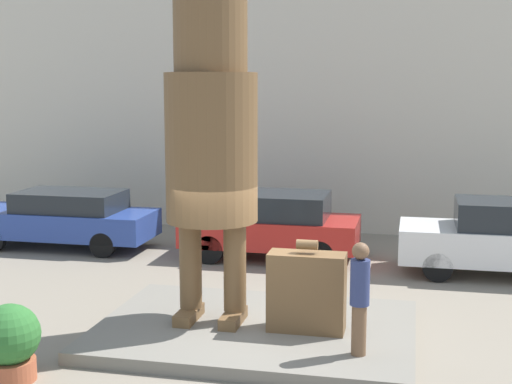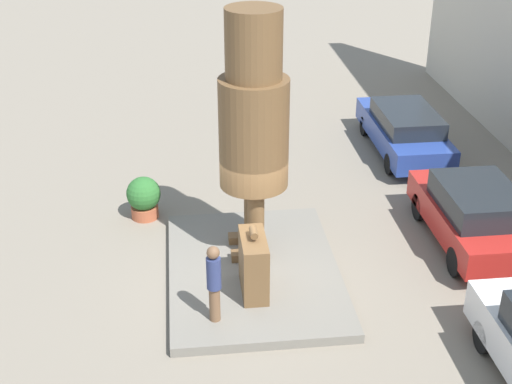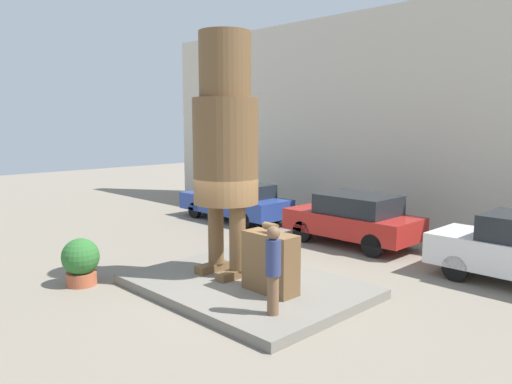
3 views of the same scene
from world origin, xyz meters
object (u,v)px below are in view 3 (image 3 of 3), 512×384
Objects in this scene: statue_figure at (226,136)px; parked_car_blue at (235,201)px; giant_suitcase at (270,262)px; parked_car_red at (354,218)px; planter_pot at (81,261)px; tourist at (273,267)px.

statue_figure is 1.18× the size of parked_car_blue.
parked_car_red is at bearing 106.67° from giant_suitcase.
planter_pot is at bearing 74.01° from parked_car_red.
tourist reaches higher than parked_car_red.
giant_suitcase is 4.53m from planter_pot.
giant_suitcase is at bearing 142.64° from parked_car_blue.
statue_figure reaches higher than giant_suitcase.
planter_pot is (-2.23, -2.57, -2.89)m from statue_figure.
parked_car_blue is (-5.42, 5.19, -2.70)m from statue_figure.
statue_figure is 5.03× the size of planter_pot.
statue_figure is 5.84m from parked_car_red.
tourist is (2.53, -1.06, -2.34)m from statue_figure.
planter_pot is at bearing 112.37° from parked_car_blue.
parked_car_red reaches higher than planter_pot.
tourist is at bearing 17.61° from planter_pot.
giant_suitcase is 1.29m from tourist.
planter_pot is at bearing -162.39° from tourist.
statue_figure is 7.97m from parked_car_blue.
parked_car_red is at bearing -179.71° from parked_car_blue.
giant_suitcase is 1.35× the size of planter_pot.
statue_figure is 1.34× the size of parked_car_red.
planter_pot is at bearing -148.26° from giant_suitcase.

